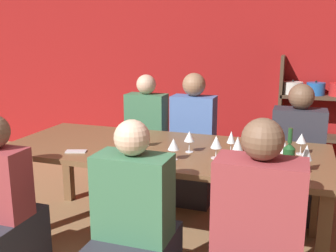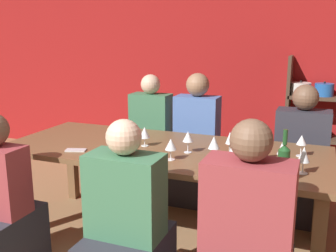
% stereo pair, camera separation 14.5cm
% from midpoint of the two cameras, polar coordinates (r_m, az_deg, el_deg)
% --- Properties ---
extents(wall_back_red, '(8.80, 0.06, 2.70)m').
position_cam_midpoint_polar(wall_back_red, '(4.90, 7.64, 9.87)').
color(wall_back_red, '#A31919').
rests_on(wall_back_red, ground_plane).
extents(shelf_unit, '(1.01, 0.30, 1.39)m').
position_cam_midpoint_polar(shelf_unit, '(4.71, 20.84, 0.03)').
color(shelf_unit, '#4C3828').
rests_on(shelf_unit, ground_plane).
extents(dining_table, '(2.47, 1.02, 0.77)m').
position_cam_midpoint_polar(dining_table, '(3.05, -1.97, -4.62)').
color(dining_table, brown).
rests_on(dining_table, ground_plane).
extents(wine_bottle_green, '(0.07, 0.07, 0.32)m').
position_cam_midpoint_polar(wine_bottle_green, '(2.42, 15.44, -4.84)').
color(wine_bottle_green, '#1E4C23').
rests_on(wine_bottle_green, dining_table).
extents(wine_glass_red_a, '(0.08, 0.08, 0.16)m').
position_cam_midpoint_polar(wine_glass_red_a, '(2.75, 5.52, -2.43)').
color(wine_glass_red_a, white).
rests_on(wine_glass_red_a, dining_table).
extents(wine_glass_red_b, '(0.06, 0.06, 0.17)m').
position_cam_midpoint_polar(wine_glass_red_b, '(2.86, 7.73, -1.74)').
color(wine_glass_red_b, white).
rests_on(wine_glass_red_b, dining_table).
extents(wine_glass_empty_a, '(0.08, 0.08, 0.15)m').
position_cam_midpoint_polar(wine_glass_empty_a, '(2.71, -0.72, -2.71)').
color(wine_glass_empty_a, white).
rests_on(wine_glass_empty_a, dining_table).
extents(wine_glass_white_a, '(0.08, 0.08, 0.15)m').
position_cam_midpoint_polar(wine_glass_white_a, '(3.05, -4.74, -1.05)').
color(wine_glass_white_a, white).
rests_on(wine_glass_white_a, dining_table).
extents(wine_glass_white_b, '(0.07, 0.07, 0.17)m').
position_cam_midpoint_polar(wine_glass_white_b, '(2.71, 8.57, -2.65)').
color(wine_glass_white_b, white).
rests_on(wine_glass_white_b, dining_table).
extents(wine_glass_white_c, '(0.08, 0.08, 0.17)m').
position_cam_midpoint_polar(wine_glass_white_c, '(2.60, 17.98, -3.79)').
color(wine_glass_white_c, white).
rests_on(wine_glass_white_c, dining_table).
extents(wine_glass_red_c, '(0.08, 0.08, 0.16)m').
position_cam_midpoint_polar(wine_glass_red_c, '(2.88, 1.68, -1.60)').
color(wine_glass_red_c, white).
rests_on(wine_glass_red_c, dining_table).
extents(wine_glass_white_d, '(0.07, 0.07, 0.16)m').
position_cam_midpoint_polar(wine_glass_white_d, '(2.72, 15.05, -3.04)').
color(wine_glass_white_d, white).
rests_on(wine_glass_white_d, dining_table).
extents(wine_glass_red_d, '(0.07, 0.07, 0.16)m').
position_cam_midpoint_polar(wine_glass_red_d, '(2.96, 17.48, -1.83)').
color(wine_glass_red_d, white).
rests_on(wine_glass_red_d, dining_table).
extents(wine_glass_white_e, '(0.07, 0.07, 0.15)m').
position_cam_midpoint_polar(wine_glass_white_e, '(2.82, 12.51, -2.53)').
color(wine_glass_white_e, white).
rests_on(wine_glass_white_e, dining_table).
extents(cell_phone, '(0.16, 0.11, 0.01)m').
position_cam_midpoint_polar(cell_phone, '(3.01, -14.55, -3.59)').
color(cell_phone, silver).
rests_on(cell_phone, dining_table).
extents(person_near_a, '(0.42, 0.53, 1.17)m').
position_cam_midpoint_polar(person_near_a, '(2.38, -6.73, -16.95)').
color(person_near_a, '#2D2D38').
rests_on(person_near_a, ground_plane).
extents(person_far_a, '(0.40, 0.50, 1.23)m').
position_cam_midpoint_polar(person_far_a, '(4.06, -4.09, -3.60)').
color(person_far_a, '#2D2D38').
rests_on(person_far_a, ground_plane).
extents(person_far_b, '(0.45, 0.57, 1.20)m').
position_cam_midpoint_polar(person_far_b, '(3.74, 17.01, -5.89)').
color(person_far_b, '#2D2D38').
rests_on(person_far_b, ground_plane).
extents(person_near_c, '(0.40, 0.50, 1.13)m').
position_cam_midpoint_polar(person_near_c, '(2.94, -24.38, -12.24)').
color(person_near_c, '#2D2D38').
rests_on(person_near_c, ground_plane).
extents(person_far_c, '(0.42, 0.52, 1.27)m').
position_cam_midpoint_polar(person_far_c, '(3.88, 2.58, -4.14)').
color(person_far_c, '#2D2D38').
rests_on(person_far_c, ground_plane).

